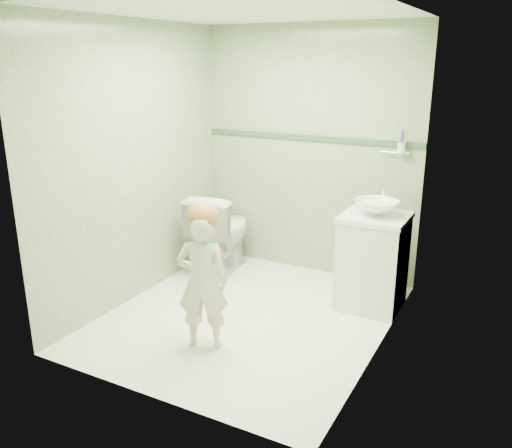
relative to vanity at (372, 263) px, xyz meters
The scene contains 12 objects.
ground 1.16m from the vanity, 140.19° to the right, with size 2.50×2.50×0.00m, color white.
room_shell 1.35m from the vanity, 140.19° to the right, with size 2.50×2.54×2.40m.
trim_stripe 1.38m from the vanity, 147.36° to the left, with size 2.20×0.02×0.05m, color #305235.
vanity is the anchor object (origin of this frame).
counter 0.41m from the vanity, ahead, with size 0.54×0.52×0.04m, color white.
basin 0.49m from the vanity, ahead, with size 0.37×0.37×0.13m, color white.
faucet 0.60m from the vanity, 90.00° to the left, with size 0.03×0.13×0.18m.
cup_holder 1.05m from the vanity, 83.68° to the left, with size 0.26×0.07×0.21m.
toilet 1.58m from the vanity, behind, with size 0.46×0.81×0.83m, color white.
toddler 1.55m from the vanity, 126.27° to the right, with size 0.38×0.25×1.03m, color beige.
hair_cap 1.64m from the vanity, 126.83° to the right, with size 0.23×0.23×0.23m, color #A56B31.
teal_toothbrush 1.62m from the vanity, 120.91° to the right, with size 0.10×0.14×0.08m.
Camera 1 is at (1.94, -3.51, 2.07)m, focal length 37.14 mm.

